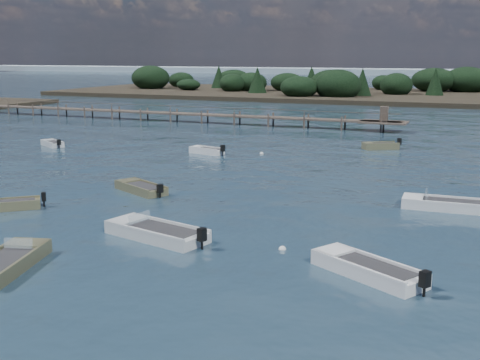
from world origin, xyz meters
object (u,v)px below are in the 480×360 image
at_px(tender_far_grey, 52,145).
at_px(jetty, 174,114).
at_px(dinghy_mid_grey, 141,190).
at_px(tender_far_white, 207,152).
at_px(dinghy_extra_a, 7,207).
at_px(tender_far_grey_b, 380,147).
at_px(dinghy_mid_white_b, 445,206).
at_px(dinghy_mid_white_a, 156,234).
at_px(dinghy_extra_b, 367,272).
at_px(dinghy_near_olive, 7,265).

bearing_deg(tender_far_grey, jetty, 89.36).
distance_m(dinghy_mid_grey, tender_far_white, 14.64).
bearing_deg(jetty, dinghy_extra_a, -73.17).
relative_size(tender_far_grey, jetty, 0.05).
bearing_deg(tender_far_grey_b, dinghy_mid_white_b, -71.03).
bearing_deg(dinghy_mid_white_a, tender_far_grey, 138.10).
xyz_separation_m(tender_far_white, jetty, (-14.55, 20.73, 0.83)).
bearing_deg(dinghy_mid_grey, tender_far_white, 99.82).
distance_m(tender_far_grey_b, dinghy_extra_a, 32.69).
distance_m(dinghy_mid_grey, jetty, 39.08).
bearing_deg(dinghy_extra_a, dinghy_mid_grey, 54.90).
xyz_separation_m(dinghy_extra_b, jetty, (-32.49, 44.02, 0.82)).
relative_size(tender_far_grey_b, dinghy_mid_white_b, 0.69).
height_order(dinghy_mid_white_a, jetty, jetty).
distance_m(tender_far_grey_b, dinghy_mid_white_b, 21.03).
height_order(dinghy_mid_white_a, tender_far_grey, dinghy_mid_white_a).
xyz_separation_m(dinghy_near_olive, dinghy_mid_white_a, (3.29, 5.80, 0.01)).
bearing_deg(tender_far_grey, dinghy_extra_b, -33.51).
xyz_separation_m(tender_far_grey_b, tender_far_grey, (-27.83, -9.85, -0.02)).
bearing_deg(dinghy_extra_b, jetty, 126.43).
distance_m(dinghy_mid_white_a, tender_far_grey, 30.79).
bearing_deg(dinghy_mid_grey, dinghy_near_olive, -80.22).
distance_m(dinghy_mid_white_a, jetty, 48.53).
bearing_deg(dinghy_mid_white_b, dinghy_mid_grey, -170.94).
relative_size(tender_far_grey_b, jetty, 0.05).
bearing_deg(jetty, tender_far_grey, -90.64).
bearing_deg(dinghy_near_olive, dinghy_extra_b, 19.65).
height_order(tender_far_grey_b, jetty, jetty).
relative_size(dinghy_near_olive, jetty, 0.08).
height_order(dinghy_near_olive, dinghy_mid_white_b, same).
distance_m(tender_far_white, tender_far_grey, 14.89).
bearing_deg(tender_far_grey_b, dinghy_near_olive, -102.76).
height_order(dinghy_mid_grey, dinghy_extra_a, dinghy_mid_grey).
bearing_deg(dinghy_extra_a, dinghy_mid_white_a, -7.73).
bearing_deg(dinghy_mid_grey, tender_far_grey_b, 65.07).
distance_m(dinghy_near_olive, dinghy_extra_a, 9.89).
xyz_separation_m(dinghy_mid_grey, dinghy_mid_white_b, (17.37, 2.77, 0.01)).
xyz_separation_m(tender_far_grey, jetty, (0.25, 22.34, 0.84)).
bearing_deg(jetty, dinghy_extra_b, -53.57).
bearing_deg(dinghy_near_olive, tender_far_grey, 126.67).
bearing_deg(dinghy_mid_white_b, dinghy_extra_a, -157.29).
relative_size(tender_far_grey_b, dinghy_extra_a, 0.96).
distance_m(dinghy_extra_a, dinghy_mid_white_a, 10.19).
bearing_deg(tender_far_grey, dinghy_mid_grey, -36.54).
distance_m(dinghy_mid_grey, tender_far_grey_b, 24.99).
bearing_deg(dinghy_extra_a, tender_far_grey_b, 62.66).
distance_m(dinghy_near_olive, tender_far_grey_b, 37.12).
bearing_deg(dinghy_extra_b, dinghy_extra_a, 172.88).
distance_m(tender_far_grey_b, dinghy_mid_white_a, 30.80).
height_order(dinghy_extra_a, tender_far_white, tender_far_white).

